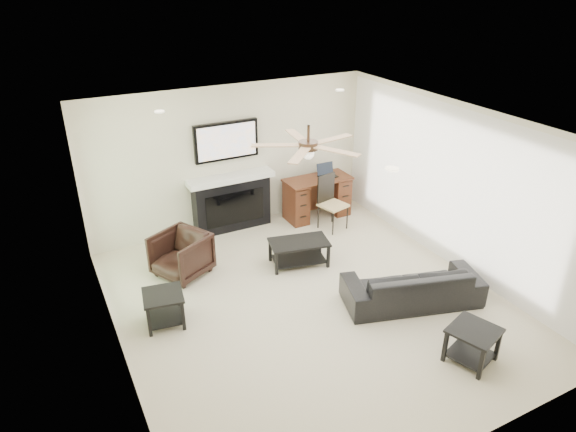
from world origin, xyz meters
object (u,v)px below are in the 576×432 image
object	(u,v)px
fireplace_unit	(231,178)
desk	(317,198)
sofa	(412,285)
armchair	(181,255)
coffee_table	(299,253)

from	to	relation	value
fireplace_unit	desk	world-z (taller)	fireplace_unit
sofa	armchair	bearing A→B (deg)	-23.21
coffee_table	desk	bearing A→B (deg)	62.95
armchair	fireplace_unit	world-z (taller)	fireplace_unit
fireplace_unit	desk	size ratio (longest dim) A/B	1.57
fireplace_unit	desk	xyz separation A→B (m)	(1.56, -0.27, -0.57)
armchair	fireplace_unit	xyz separation A→B (m)	(1.25, 1.06, 0.62)
sofa	armchair	world-z (taller)	armchair
desk	armchair	bearing A→B (deg)	-164.26
armchair	coffee_table	distance (m)	1.79
armchair	desk	world-z (taller)	desk
fireplace_unit	desk	distance (m)	1.69
sofa	fireplace_unit	size ratio (longest dim) A/B	0.98
desk	sofa	bearing A→B (deg)	-94.06
sofa	coffee_table	size ratio (longest dim) A/B	2.08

